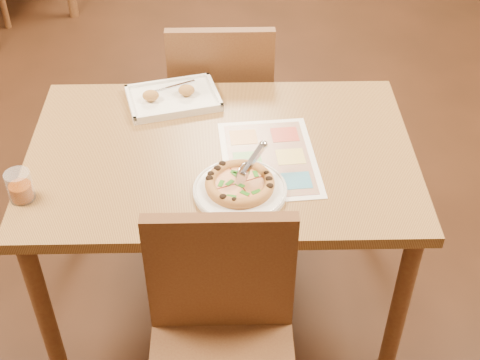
{
  "coord_description": "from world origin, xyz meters",
  "views": [
    {
      "loc": [
        0.03,
        -1.77,
        2.1
      ],
      "look_at": [
        0.06,
        -0.21,
        0.77
      ],
      "focal_mm": 50.0,
      "sensor_mm": 36.0,
      "label": 1
    }
  ],
  "objects_px": {
    "menu": "(269,158)",
    "plate": "(240,190)",
    "appetizer_tray": "(173,98)",
    "pizza_cutter": "(250,164)",
    "pizza": "(240,184)",
    "chair_far": "(221,91)",
    "chair_near": "(221,325)",
    "glass_tumbler": "(20,188)",
    "dining_table": "(221,170)"
  },
  "relations": [
    {
      "from": "chair_far",
      "to": "pizza_cutter",
      "type": "xyz_separation_m",
      "value": [
        0.09,
        -0.78,
        0.24
      ]
    },
    {
      "from": "appetizer_tray",
      "to": "glass_tumbler",
      "type": "bearing_deg",
      "value": -129.62
    },
    {
      "from": "plate",
      "to": "pizza",
      "type": "distance_m",
      "value": 0.02
    },
    {
      "from": "pizza_cutter",
      "to": "menu",
      "type": "relative_size",
      "value": 0.31
    },
    {
      "from": "pizza",
      "to": "glass_tumbler",
      "type": "relative_size",
      "value": 2.22
    },
    {
      "from": "pizza",
      "to": "pizza_cutter",
      "type": "xyz_separation_m",
      "value": [
        0.03,
        0.03,
        0.06
      ]
    },
    {
      "from": "appetizer_tray",
      "to": "menu",
      "type": "distance_m",
      "value": 0.48
    },
    {
      "from": "pizza_cutter",
      "to": "glass_tumbler",
      "type": "xyz_separation_m",
      "value": [
        -0.7,
        -0.05,
        -0.04
      ]
    },
    {
      "from": "plate",
      "to": "glass_tumbler",
      "type": "relative_size",
      "value": 2.98
    },
    {
      "from": "pizza",
      "to": "chair_near",
      "type": "bearing_deg",
      "value": -98.53
    },
    {
      "from": "plate",
      "to": "pizza",
      "type": "height_order",
      "value": "pizza"
    },
    {
      "from": "menu",
      "to": "plate",
      "type": "bearing_deg",
      "value": -121.35
    },
    {
      "from": "plate",
      "to": "chair_near",
      "type": "bearing_deg",
      "value": -98.82
    },
    {
      "from": "dining_table",
      "to": "glass_tumbler",
      "type": "height_order",
      "value": "glass_tumbler"
    },
    {
      "from": "pizza_cutter",
      "to": "appetizer_tray",
      "type": "distance_m",
      "value": 0.55
    },
    {
      "from": "chair_near",
      "to": "menu",
      "type": "height_order",
      "value": "chair_near"
    },
    {
      "from": "dining_table",
      "to": "appetizer_tray",
      "type": "height_order",
      "value": "appetizer_tray"
    },
    {
      "from": "appetizer_tray",
      "to": "pizza_cutter",
      "type": "bearing_deg",
      "value": -60.42
    },
    {
      "from": "chair_far",
      "to": "menu",
      "type": "bearing_deg",
      "value": 103.89
    },
    {
      "from": "dining_table",
      "to": "pizza_cutter",
      "type": "bearing_deg",
      "value": -62.01
    },
    {
      "from": "pizza_cutter",
      "to": "chair_near",
      "type": "bearing_deg",
      "value": -156.61
    },
    {
      "from": "chair_far",
      "to": "appetizer_tray",
      "type": "xyz_separation_m",
      "value": [
        -0.18,
        -0.3,
        0.17
      ]
    },
    {
      "from": "plate",
      "to": "glass_tumbler",
      "type": "height_order",
      "value": "glass_tumbler"
    },
    {
      "from": "pizza",
      "to": "menu",
      "type": "xyz_separation_m",
      "value": [
        0.1,
        0.15,
        -0.02
      ]
    },
    {
      "from": "appetizer_tray",
      "to": "glass_tumbler",
      "type": "height_order",
      "value": "glass_tumbler"
    },
    {
      "from": "pizza_cutter",
      "to": "appetizer_tray",
      "type": "height_order",
      "value": "pizza_cutter"
    },
    {
      "from": "appetizer_tray",
      "to": "menu",
      "type": "bearing_deg",
      "value": -45.84
    },
    {
      "from": "chair_far",
      "to": "plate",
      "type": "height_order",
      "value": "chair_far"
    },
    {
      "from": "appetizer_tray",
      "to": "chair_near",
      "type": "bearing_deg",
      "value": -78.91
    },
    {
      "from": "dining_table",
      "to": "chair_near",
      "type": "xyz_separation_m",
      "value": [
        0.0,
        -0.6,
        -0.07
      ]
    },
    {
      "from": "pizza_cutter",
      "to": "menu",
      "type": "distance_m",
      "value": 0.17
    },
    {
      "from": "glass_tumbler",
      "to": "menu",
      "type": "bearing_deg",
      "value": 12.92
    },
    {
      "from": "dining_table",
      "to": "pizza",
      "type": "distance_m",
      "value": 0.24
    },
    {
      "from": "dining_table",
      "to": "appetizer_tray",
      "type": "distance_m",
      "value": 0.36
    },
    {
      "from": "plate",
      "to": "appetizer_tray",
      "type": "height_order",
      "value": "appetizer_tray"
    },
    {
      "from": "chair_near",
      "to": "pizza",
      "type": "height_order",
      "value": "chair_near"
    },
    {
      "from": "chair_far",
      "to": "plate",
      "type": "xyz_separation_m",
      "value": [
        0.06,
        -0.81,
        0.16
      ]
    },
    {
      "from": "dining_table",
      "to": "plate",
      "type": "xyz_separation_m",
      "value": [
        0.06,
        -0.21,
        0.09
      ]
    },
    {
      "from": "chair_near",
      "to": "pizza_cutter",
      "type": "relative_size",
      "value": 3.57
    },
    {
      "from": "chair_near",
      "to": "pizza",
      "type": "relative_size",
      "value": 2.15
    },
    {
      "from": "plate",
      "to": "menu",
      "type": "distance_m",
      "value": 0.19
    },
    {
      "from": "chair_near",
      "to": "pizza_cutter",
      "type": "xyz_separation_m",
      "value": [
        0.09,
        0.43,
        0.24
      ]
    },
    {
      "from": "dining_table",
      "to": "plate",
      "type": "distance_m",
      "value": 0.24
    },
    {
      "from": "chair_far",
      "to": "pizza_cutter",
      "type": "bearing_deg",
      "value": 96.81
    },
    {
      "from": "chair_far",
      "to": "pizza_cutter",
      "type": "height_order",
      "value": "chair_far"
    },
    {
      "from": "chair_far",
      "to": "glass_tumbler",
      "type": "xyz_separation_m",
      "value": [
        -0.61,
        -0.83,
        0.2
      ]
    },
    {
      "from": "chair_near",
      "to": "menu",
      "type": "relative_size",
      "value": 1.09
    },
    {
      "from": "dining_table",
      "to": "pizza_cutter",
      "type": "relative_size",
      "value": 9.87
    },
    {
      "from": "menu",
      "to": "dining_table",
      "type": "bearing_deg",
      "value": 163.81
    },
    {
      "from": "chair_far",
      "to": "appetizer_tray",
      "type": "height_order",
      "value": "chair_far"
    }
  ]
}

